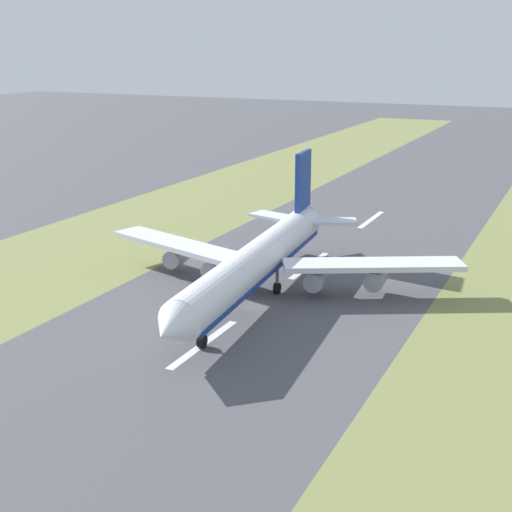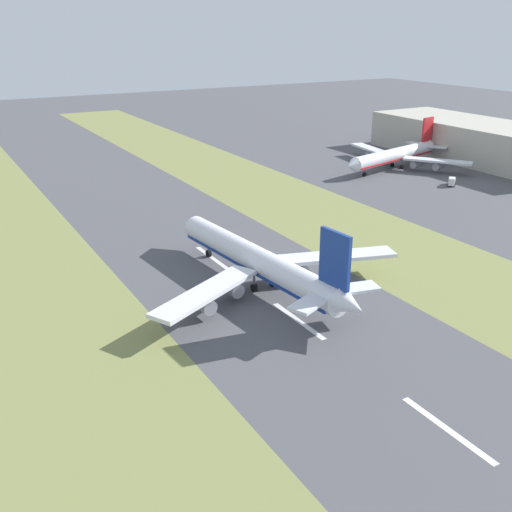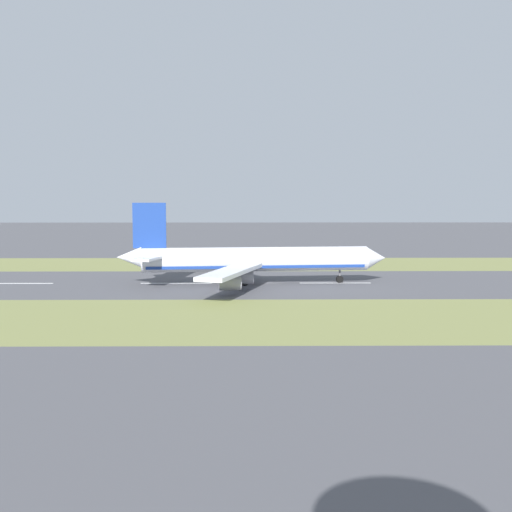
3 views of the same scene
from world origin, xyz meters
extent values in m
plane|color=#4C4C51|center=(0.00, 0.00, 0.00)|extent=(800.00, 800.00, 0.00)
cube|color=olive|center=(45.00, 0.00, 0.00)|extent=(40.00, 600.00, 0.01)
cube|color=silver|center=(0.00, -63.58, 0.01)|extent=(1.20, 18.00, 0.01)
cube|color=silver|center=(0.00, -23.58, 0.01)|extent=(1.20, 18.00, 0.01)
cube|color=silver|center=(0.00, 16.42, 0.01)|extent=(1.20, 18.00, 0.01)
cylinder|color=silver|center=(1.52, -3.58, 6.20)|extent=(11.10, 56.31, 6.00)
cone|color=silver|center=(-1.27, 26.79, 6.20)|extent=(6.31, 5.52, 5.88)
cone|color=silver|center=(4.36, -34.45, 7.00)|extent=(5.63, 6.44, 5.10)
cube|color=navy|center=(1.52, -3.58, 4.55)|extent=(10.60, 54.06, 0.70)
cube|color=silver|center=(-15.25, -12.37, 5.30)|extent=(28.53, 18.61, 0.90)
cube|color=silver|center=(19.61, -9.17, 5.30)|extent=(29.50, 14.10, 0.90)
cylinder|color=#93939E|center=(-7.08, -8.39, 2.85)|extent=(3.63, 5.07, 3.20)
cylinder|color=#93939E|center=(-15.72, -12.70, 2.85)|extent=(3.63, 5.07, 3.20)
cylinder|color=#93939E|center=(10.85, -6.74, 2.85)|extent=(3.63, 5.07, 3.20)
cylinder|color=#93939E|center=(20.13, -9.40, 2.85)|extent=(3.63, 5.07, 3.20)
cube|color=navy|center=(3.90, -29.47, 14.70)|extent=(1.53, 8.04, 11.00)
cube|color=silver|center=(-1.58, -29.98, 7.20)|extent=(10.92, 7.99, 0.60)
cube|color=silver|center=(9.37, -28.97, 7.20)|extent=(10.72, 6.50, 0.60)
cylinder|color=#59595E|center=(-0.43, 17.61, 2.50)|extent=(0.50, 0.50, 3.20)
cylinder|color=black|center=(-0.43, 17.61, 0.90)|extent=(1.06, 1.87, 1.80)
cylinder|color=#59595E|center=(-0.80, -6.81, 2.50)|extent=(0.50, 0.50, 3.20)
cylinder|color=black|center=(-0.80, -6.81, 0.90)|extent=(1.06, 1.87, 1.80)
cylinder|color=#59595E|center=(4.38, -6.33, 2.50)|extent=(0.50, 0.50, 3.20)
cylinder|color=black|center=(4.38, -6.33, 0.90)|extent=(1.06, 1.87, 1.80)
camera|label=1|loc=(-45.16, 94.93, 39.46)|focal=50.00mm
camera|label=2|loc=(-61.17, -113.21, 56.40)|focal=42.00mm
camera|label=3|loc=(149.26, -5.05, 20.95)|focal=42.00mm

